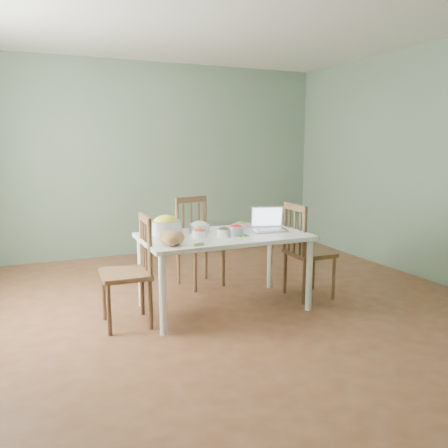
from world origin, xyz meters
name	(u,v)px	position (x,y,z in m)	size (l,w,h in m)	color
floor	(227,305)	(0.00, 0.00, 0.00)	(5.00, 5.00, 0.00)	#592F17
ceiling	(227,15)	(0.00, 0.00, 2.70)	(5.00, 5.00, 0.00)	white
wall_back	(156,160)	(0.00, 2.50, 1.35)	(5.00, 0.00, 2.70)	#586E54
wall_right	(424,164)	(2.50, 0.00, 1.35)	(0.00, 5.00, 2.70)	#586E54
dining_table	(224,272)	(-0.06, -0.06, 0.36)	(1.56, 0.88, 0.73)	white
chair_far	(201,242)	(-0.01, 0.71, 0.49)	(0.44, 0.41, 0.99)	#382211
chair_left	(125,271)	(-1.01, -0.10, 0.48)	(0.43, 0.41, 0.97)	#382211
chair_right	(310,251)	(0.89, -0.09, 0.49)	(0.43, 0.41, 0.98)	#382211
bread_boule	(172,238)	(-0.65, -0.32, 0.80)	(0.21, 0.21, 0.14)	tan
butter_stick	(198,244)	(-0.45, -0.42, 0.74)	(0.10, 0.03, 0.03)	beige
bowl_squash	(166,225)	(-0.55, 0.19, 0.82)	(0.30, 0.30, 0.17)	gold
bowl_carrot	(199,233)	(-0.31, -0.07, 0.77)	(0.13, 0.13, 0.07)	#DA5300
bowl_onion	(199,227)	(-0.23, 0.14, 0.78)	(0.20, 0.20, 0.11)	silver
bowl_mushroom	(224,232)	(-0.10, -0.15, 0.77)	(0.13, 0.13, 0.09)	black
bowl_redpep	(236,229)	(0.08, -0.05, 0.77)	(0.14, 0.14, 0.08)	red
bowl_broccoli	(241,225)	(0.20, 0.11, 0.77)	(0.13, 0.13, 0.08)	#3B682A
flatbread	(243,225)	(0.29, 0.26, 0.74)	(0.22, 0.22, 0.02)	#E2C185
basil_bunch	(242,235)	(0.06, -0.19, 0.74)	(0.17, 0.17, 0.02)	#196216
laptop	(270,220)	(0.42, -0.09, 0.84)	(0.33, 0.27, 0.23)	silver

